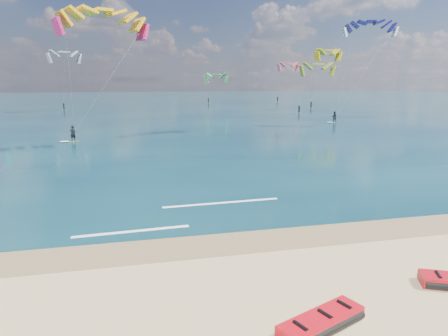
# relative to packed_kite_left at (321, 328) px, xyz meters

# --- Properties ---
(ground) EXTENTS (320.00, 320.00, 0.00)m
(ground) POSITION_rel_packed_kite_left_xyz_m (-1.98, 43.00, 0.00)
(ground) COLOR tan
(ground) RESTS_ON ground
(wet_sand_strip) EXTENTS (320.00, 2.40, 0.01)m
(wet_sand_strip) POSITION_rel_packed_kite_left_xyz_m (-1.98, 6.00, 0.00)
(wet_sand_strip) COLOR brown
(wet_sand_strip) RESTS_ON ground
(sea) EXTENTS (320.00, 200.00, 0.04)m
(sea) POSITION_rel_packed_kite_left_xyz_m (-1.98, 107.00, 0.02)
(sea) COLOR #082330
(sea) RESTS_ON ground
(packed_kite_left) EXTENTS (3.02, 2.08, 0.41)m
(packed_kite_left) POSITION_rel_packed_kite_left_xyz_m (0.00, 0.00, 0.00)
(packed_kite_left) COLOR red
(packed_kite_left) RESTS_ON ground
(kitesurfer_main) EXTENTS (11.10, 8.55, 13.93)m
(kitesurfer_main) POSITION_rel_packed_kite_left_xyz_m (-8.66, 32.38, 7.11)
(kitesurfer_main) COLOR gold
(kitesurfer_main) RESTS_ON sea
(kitesurfer_far) EXTENTS (8.29, 6.95, 15.42)m
(kitesurfer_far) POSITION_rel_packed_kite_left_xyz_m (26.22, 44.29, 8.05)
(kitesurfer_far) COLOR #B6E221
(kitesurfer_far) RESTS_ON sea
(shoreline_foam) EXTENTS (10.22, 3.59, 0.01)m
(shoreline_foam) POSITION_rel_packed_kite_left_xyz_m (-2.27, 9.73, 0.04)
(shoreline_foam) COLOR white
(shoreline_foam) RESTS_ON ground
(distant_kites) EXTENTS (83.06, 41.67, 14.54)m
(distant_kites) POSITION_rel_packed_kite_left_xyz_m (2.51, 82.71, 5.68)
(distant_kites) COLOR #31883B
(distant_kites) RESTS_ON ground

